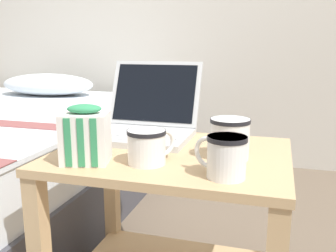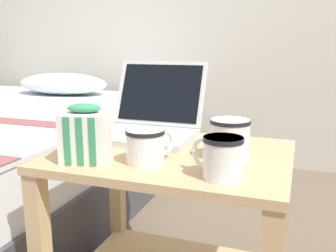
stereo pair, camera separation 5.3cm
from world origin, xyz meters
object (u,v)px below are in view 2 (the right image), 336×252
Objects in this scene: snack_bag at (85,135)px; cell_phone at (228,141)px; mug_front_left at (146,144)px; mug_mid_center at (222,155)px; laptop at (148,121)px; mug_front_right at (230,137)px.

cell_phone is (0.30, 0.30, -0.06)m from snack_bag.
mug_mid_center is at bearing -12.78° from mug_front_left.
snack_bag is at bearing -135.67° from cell_phone.
snack_bag is (-0.35, 0.01, 0.01)m from mug_mid_center.
laptop is 2.26× the size of snack_bag.
snack_bag reaches higher than cell_phone.
snack_bag is at bearing -167.77° from mug_front_left.
mug_front_right reaches higher than mug_mid_center.
cell_phone is at bearing -1.81° from laptop.
mug_front_left is 0.16m from snack_bag.
mug_front_left is at bearing -120.11° from cell_phone.
mug_front_left is at bearing 12.23° from snack_bag.
laptop is 2.13× the size of cell_phone.
mug_front_left is at bearing -151.32° from mug_front_right.
laptop reaches higher than mug_front_right.
laptop is 2.25× the size of mug_front_right.
laptop is 2.73× the size of mug_front_left.
laptop is 0.34m from mug_front_right.
mug_front_left is 0.20m from mug_mid_center.
cell_phone is (0.15, 0.26, -0.04)m from mug_front_left.
snack_bag is (-0.34, -0.13, 0.01)m from mug_front_right.
mug_front_left is 0.21m from mug_front_right.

